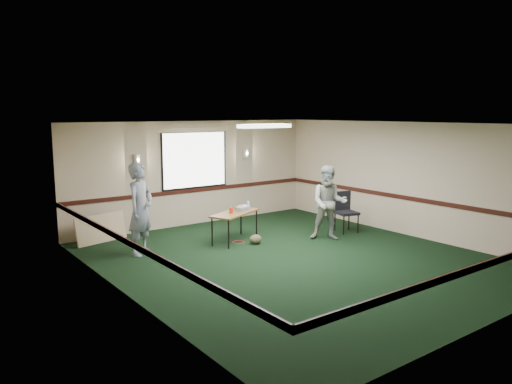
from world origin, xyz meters
TOP-DOWN VIEW (x-y plane):
  - ground at (0.00, 0.00)m, footprint 8.00×8.00m
  - room_shell at (0.00, 2.12)m, footprint 8.00×8.02m
  - folding_table at (-0.17, 1.88)m, footprint 1.45×1.05m
  - projector at (0.05, 1.92)m, footprint 0.33×0.30m
  - game_console at (0.29, 2.18)m, footprint 0.24×0.20m
  - red_cup at (-0.30, 1.82)m, footprint 0.09×0.09m
  - water_bottle at (0.32, 2.04)m, footprint 0.06×0.06m
  - duffel_bag at (0.06, 1.40)m, footprint 0.36×0.31m
  - cable_coil at (-0.18, 1.73)m, footprint 0.30×0.30m
  - folded_table at (-2.67, 3.60)m, footprint 1.25×0.47m
  - conference_chair at (2.55, 1.06)m, footprint 0.59×0.60m
  - person_left at (-2.33, 2.15)m, footprint 0.83×0.76m
  - person_right at (1.66, 0.72)m, footprint 1.06×1.05m

SIDE VIEW (x-z plane):
  - ground at x=0.00m, z-range 0.00..0.00m
  - cable_coil at x=-0.18m, z-range 0.00..0.01m
  - duffel_bag at x=0.06m, z-range 0.00..0.21m
  - folded_table at x=-2.67m, z-range 0.00..0.64m
  - conference_chair at x=2.55m, z-range 0.08..1.07m
  - folding_table at x=-0.17m, z-range 0.29..0.96m
  - game_console at x=0.29m, z-range 0.67..0.73m
  - projector at x=0.05m, z-range 0.67..0.77m
  - red_cup at x=-0.30m, z-range 0.67..0.81m
  - water_bottle at x=0.32m, z-range 0.67..0.86m
  - person_right at x=1.66m, z-range 0.00..1.72m
  - person_left at x=-2.33m, z-range 0.00..1.91m
  - room_shell at x=0.00m, z-range -2.42..5.58m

